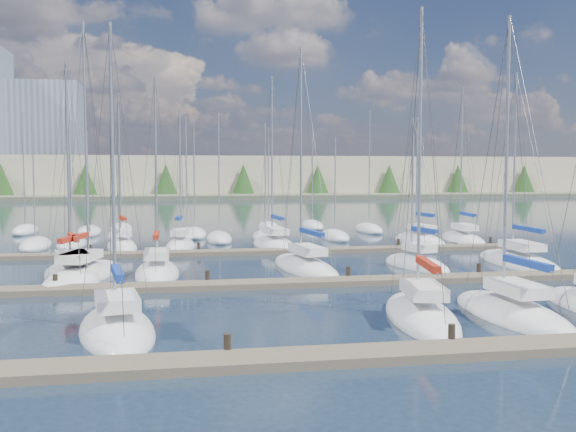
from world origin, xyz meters
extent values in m
plane|color=#213042|center=(0.00, 60.00, 0.00)|extent=(400.00, 400.00, 0.00)
cube|color=#6B5E4C|center=(0.00, 2.00, 0.15)|extent=(44.00, 1.80, 0.35)
cylinder|color=#2D261C|center=(-4.00, 2.90, 0.30)|extent=(0.26, 0.26, 1.10)
cylinder|color=#2D261C|center=(4.00, 2.90, 0.30)|extent=(0.26, 0.26, 1.10)
cube|color=#6B5E4C|center=(0.00, 16.00, 0.15)|extent=(44.00, 1.80, 0.35)
cylinder|color=#2D261C|center=(-12.00, 16.90, 0.30)|extent=(0.26, 0.26, 1.10)
cylinder|color=#2D261C|center=(-4.00, 16.90, 0.30)|extent=(0.26, 0.26, 1.10)
cylinder|color=#2D261C|center=(4.00, 16.90, 0.30)|extent=(0.26, 0.26, 1.10)
cylinder|color=#2D261C|center=(12.00, 16.90, 0.30)|extent=(0.26, 0.26, 1.10)
cube|color=#6B5E4C|center=(0.00, 30.00, 0.15)|extent=(44.00, 1.80, 0.35)
cylinder|color=#2D261C|center=(-12.00, 30.90, 0.30)|extent=(0.26, 0.26, 1.10)
cylinder|color=#2D261C|center=(-4.00, 30.90, 0.30)|extent=(0.26, 0.26, 1.10)
cylinder|color=#2D261C|center=(4.00, 30.90, 0.30)|extent=(0.26, 0.26, 1.10)
cylinder|color=#2D261C|center=(12.00, 30.90, 0.30)|extent=(0.26, 0.26, 1.10)
cylinder|color=#2D261C|center=(20.00, 30.90, 0.30)|extent=(0.26, 0.26, 1.10)
ellipsoid|color=white|center=(-11.77, 20.85, 0.05)|extent=(5.10, 8.56, 1.60)
cube|color=black|center=(-11.77, 20.85, 0.05)|extent=(2.57, 4.14, 0.12)
cube|color=silver|center=(-11.66, 20.46, 1.35)|extent=(2.38, 3.16, 0.50)
cylinder|color=#9EA0A5|center=(-11.94, 21.47, 6.92)|extent=(0.14, 0.14, 11.64)
cylinder|color=#9EA0A5|center=(-11.49, 19.84, 2.40)|extent=(1.00, 3.28, 0.10)
cube|color=maroon|center=(-11.49, 19.84, 2.52)|extent=(1.12, 3.07, 0.30)
ellipsoid|color=white|center=(8.57, 6.99, 0.05)|extent=(2.95, 8.71, 1.60)
cube|color=silver|center=(8.58, 6.55, 1.35)|extent=(1.59, 3.06, 0.50)
cylinder|color=#9EA0A5|center=(8.56, 7.68, 7.03)|extent=(0.14, 0.14, 11.86)
cylinder|color=#9EA0A5|center=(8.59, 5.86, 2.40)|extent=(0.17, 3.64, 0.10)
cube|color=navy|center=(8.59, 5.86, 2.52)|extent=(0.37, 3.35, 0.30)
ellipsoid|color=white|center=(-5.37, 34.66, 0.05)|extent=(3.07, 6.49, 1.60)
cube|color=silver|center=(-5.41, 34.35, 1.35)|extent=(1.52, 2.33, 0.50)
cylinder|color=#9EA0A5|center=(-5.30, 35.16, 6.20)|extent=(0.14, 0.14, 10.20)
cylinder|color=#9EA0A5|center=(-5.48, 33.86, 2.40)|extent=(0.44, 2.61, 0.10)
cube|color=navy|center=(-5.48, 33.86, 2.52)|extent=(0.61, 2.43, 0.30)
ellipsoid|color=white|center=(4.57, 7.25, 0.05)|extent=(4.05, 8.90, 1.60)
cube|color=maroon|center=(4.57, 7.25, 0.05)|extent=(2.05, 4.29, 0.12)
cube|color=silver|center=(4.50, 6.83, 1.35)|extent=(1.94, 3.20, 0.50)
cylinder|color=#9EA0A5|center=(4.68, 7.93, 7.16)|extent=(0.14, 0.14, 12.12)
cylinder|color=#9EA0A5|center=(4.38, 6.15, 2.40)|extent=(0.69, 3.57, 0.10)
cube|color=maroon|center=(4.38, 6.15, 2.52)|extent=(0.84, 3.32, 0.30)
ellipsoid|color=white|center=(17.08, 21.44, 0.05)|extent=(3.56, 10.15, 1.60)
cube|color=silver|center=(17.06, 20.94, 1.35)|extent=(1.86, 3.58, 0.50)
cylinder|color=#9EA0A5|center=(17.12, 22.24, 7.02)|extent=(0.14, 0.14, 11.84)
cylinder|color=#9EA0A5|center=(17.02, 20.14, 2.40)|extent=(0.29, 4.21, 0.10)
cube|color=navy|center=(17.02, 20.14, 2.52)|extent=(0.48, 3.88, 0.30)
ellipsoid|color=white|center=(-10.09, 35.53, 0.05)|extent=(3.63, 7.66, 1.60)
cube|color=black|center=(-10.09, 35.53, 0.05)|extent=(1.83, 3.69, 0.12)
cube|color=silver|center=(-10.02, 35.17, 1.35)|extent=(1.71, 2.77, 0.50)
cylinder|color=#9EA0A5|center=(-10.21, 36.11, 6.89)|extent=(0.14, 0.14, 11.58)
cylinder|color=#9EA0A5|center=(-9.90, 34.59, 2.40)|extent=(0.71, 3.05, 0.10)
cube|color=maroon|center=(-9.90, 34.59, 2.52)|extent=(0.85, 2.85, 0.30)
ellipsoid|color=white|center=(-11.08, 20.66, 0.05)|extent=(5.09, 10.24, 1.60)
cube|color=silver|center=(-11.20, 20.18, 1.35)|extent=(2.32, 3.72, 0.50)
cylinder|color=#9EA0A5|center=(-10.89, 21.42, 8.09)|extent=(0.14, 0.14, 13.97)
cylinder|color=#9EA0A5|center=(-11.39, 19.42, 2.40)|extent=(1.10, 4.04, 0.10)
cube|color=maroon|center=(-11.39, 19.42, 2.52)|extent=(1.21, 3.77, 0.30)
ellipsoid|color=white|center=(2.38, 34.48, 0.05)|extent=(3.71, 9.15, 1.60)
cube|color=maroon|center=(2.38, 34.48, 0.05)|extent=(1.90, 4.40, 0.12)
cube|color=silver|center=(2.42, 34.04, 1.35)|extent=(1.89, 3.25, 0.50)
cylinder|color=#9EA0A5|center=(2.32, 35.20, 7.65)|extent=(0.14, 0.14, 13.11)
cylinder|color=#9EA0A5|center=(2.48, 33.33, 2.40)|extent=(0.41, 3.75, 0.10)
cube|color=navy|center=(2.48, 33.33, 2.52)|extent=(0.59, 3.46, 0.30)
ellipsoid|color=white|center=(-7.97, 7.00, 0.05)|extent=(3.99, 7.93, 1.60)
cube|color=silver|center=(-7.91, 6.63, 1.35)|extent=(1.96, 2.87, 0.50)
cylinder|color=#9EA0A5|center=(-8.06, 7.60, 6.56)|extent=(0.14, 0.14, 10.91)
cylinder|color=#9EA0A5|center=(-7.81, 6.03, 2.40)|extent=(0.60, 3.16, 0.10)
cube|color=navy|center=(-7.81, 6.03, 2.52)|extent=(0.76, 2.94, 0.30)
ellipsoid|color=white|center=(9.82, 21.40, 0.05)|extent=(3.63, 7.03, 1.60)
cube|color=black|center=(9.82, 21.40, 0.05)|extent=(1.83, 3.39, 0.12)
cube|color=silver|center=(9.89, 21.07, 1.35)|extent=(1.70, 2.56, 0.50)
cylinder|color=#9EA0A5|center=(9.70, 21.92, 5.45)|extent=(0.14, 0.14, 8.70)
cylinder|color=#9EA0A5|center=(10.01, 20.55, 2.40)|extent=(0.72, 2.77, 0.10)
cube|color=navy|center=(10.01, 20.55, 2.52)|extent=(0.87, 2.59, 0.30)
ellipsoid|color=white|center=(-6.83, 20.98, 0.05)|extent=(2.64, 7.51, 1.60)
cube|color=maroon|center=(-6.83, 20.98, 0.05)|extent=(1.37, 3.60, 0.12)
cube|color=silver|center=(-6.83, 20.61, 1.35)|extent=(1.45, 2.63, 0.50)
cylinder|color=#9EA0A5|center=(-6.83, 21.58, 6.55)|extent=(0.14, 0.14, 10.90)
cylinder|color=#9EA0A5|center=(-6.83, 20.01, 2.40)|extent=(0.11, 3.15, 0.10)
cube|color=maroon|center=(-6.83, 20.01, 2.52)|extent=(0.31, 2.90, 0.30)
ellipsoid|color=white|center=(19.70, 35.50, 0.05)|extent=(3.48, 9.24, 1.60)
cube|color=black|center=(19.70, 35.50, 0.05)|extent=(1.77, 4.44, 0.12)
cube|color=silver|center=(19.66, 35.05, 1.35)|extent=(1.74, 3.28, 0.50)
cylinder|color=#9EA0A5|center=(19.77, 36.22, 7.50)|extent=(0.14, 0.14, 12.79)
cylinder|color=#9EA0A5|center=(19.59, 34.33, 2.40)|extent=(0.46, 3.78, 0.10)
cube|color=navy|center=(19.59, 34.33, 2.52)|extent=(0.63, 3.50, 0.30)
ellipsoid|color=white|center=(15.59, 35.50, 0.05)|extent=(3.55, 8.31, 1.60)
cube|color=silver|center=(15.63, 35.10, 1.35)|extent=(1.81, 2.96, 0.50)
cylinder|color=#9EA0A5|center=(15.54, 36.14, 6.07)|extent=(0.14, 0.14, 9.95)
cylinder|color=#9EA0A5|center=(15.68, 34.45, 2.40)|extent=(0.40, 3.39, 0.10)
cube|color=navy|center=(15.68, 34.45, 2.52)|extent=(0.57, 3.14, 0.30)
ellipsoid|color=white|center=(2.42, 21.64, 0.05)|extent=(4.02, 10.30, 1.60)
cube|color=maroon|center=(2.42, 21.64, 0.05)|extent=(2.04, 4.96, 0.12)
cube|color=silver|center=(2.48, 21.14, 1.35)|extent=(1.95, 3.68, 0.50)
cylinder|color=#9EA0A5|center=(2.31, 22.44, 7.67)|extent=(0.14, 0.14, 13.14)
cylinder|color=#9EA0A5|center=(2.59, 20.35, 2.40)|extent=(0.65, 4.19, 0.10)
cube|color=navy|center=(2.59, 20.35, 2.52)|extent=(0.81, 3.88, 0.30)
cylinder|color=#9EA0A5|center=(-20.75, 49.89, 6.50)|extent=(0.12, 0.12, 11.20)
ellipsoid|color=white|center=(-20.75, 49.89, 0.25)|extent=(2.20, 6.40, 1.40)
cylinder|color=#9EA0A5|center=(-3.94, 43.45, 5.97)|extent=(0.12, 0.12, 10.14)
ellipsoid|color=white|center=(-3.94, 43.45, 0.25)|extent=(2.20, 6.40, 1.40)
cylinder|color=#9EA0A5|center=(-4.68, 43.24, 6.14)|extent=(0.12, 0.12, 10.49)
ellipsoid|color=white|center=(-4.68, 43.24, 0.25)|extent=(2.20, 6.40, 1.40)
cylinder|color=#9EA0A5|center=(9.07, 50.53, 5.93)|extent=(0.12, 0.12, 10.06)
ellipsoid|color=white|center=(9.07, 50.53, 0.25)|extent=(2.20, 6.40, 1.40)
cylinder|color=#9EA0A5|center=(-14.23, 47.33, 5.60)|extent=(0.12, 0.12, 9.39)
ellipsoid|color=white|center=(-14.23, 47.33, 0.25)|extent=(2.20, 6.40, 1.40)
cylinder|color=#9EA0A5|center=(-16.97, 36.19, 5.83)|extent=(0.12, 0.12, 9.85)
ellipsoid|color=white|center=(-16.97, 36.19, 0.25)|extent=(2.20, 6.40, 1.40)
cylinder|color=#9EA0A5|center=(-14.23, 36.83, 5.55)|extent=(0.12, 0.12, 9.30)
ellipsoid|color=white|center=(-14.23, 36.83, 0.25)|extent=(2.20, 6.40, 1.40)
cylinder|color=#9EA0A5|center=(13.97, 45.41, 6.74)|extent=(0.12, 0.12, 11.68)
ellipsoid|color=white|center=(13.97, 45.41, 0.25)|extent=(2.20, 6.40, 1.40)
cylinder|color=#9EA0A5|center=(2.31, 39.32, 5.78)|extent=(0.12, 0.12, 9.76)
ellipsoid|color=white|center=(2.31, 39.32, 0.25)|extent=(2.20, 6.40, 1.40)
cylinder|color=#9EA0A5|center=(-11.34, 49.91, 6.87)|extent=(0.12, 0.12, 11.95)
ellipsoid|color=white|center=(-11.34, 49.91, 0.25)|extent=(2.20, 6.40, 1.40)
cylinder|color=#9EA0A5|center=(8.76, 39.06, 5.13)|extent=(0.12, 0.12, 8.46)
ellipsoid|color=white|center=(8.76, 39.06, 0.25)|extent=(2.20, 6.40, 1.40)
cylinder|color=#9EA0A5|center=(-10.91, 43.47, 4.96)|extent=(0.12, 0.12, 8.12)
ellipsoid|color=white|center=(-10.91, 43.47, 0.25)|extent=(2.20, 6.40, 1.40)
cylinder|color=#9EA0A5|center=(4.00, 49.08, 5.90)|extent=(0.12, 0.12, 10.00)
ellipsoid|color=white|center=(4.00, 49.08, 0.25)|extent=(2.20, 6.40, 1.40)
cylinder|color=#9EA0A5|center=(-1.89, 38.97, 6.17)|extent=(0.12, 0.12, 10.54)
ellipsoid|color=white|center=(-1.89, 38.97, 0.25)|extent=(2.20, 6.40, 1.40)
cube|color=#666B51|center=(0.00, 150.00, 0.50)|extent=(400.00, 60.00, 1.00)
cube|color=beige|center=(10.00, 140.00, 5.00)|extent=(200.00, 12.00, 10.00)
cube|color=slate|center=(-40.00, 165.00, 15.00)|extent=(18.00, 15.00, 30.00)
cone|color=#284C1E|center=(-44.00, 133.00, 4.00)|extent=(6.00, 6.00, 8.00)
cone|color=#284C1E|center=(-26.00, 133.00, 4.00)|extent=(6.00, 6.00, 8.00)
cone|color=#284C1E|center=(-8.00, 133.00, 4.00)|extent=(6.00, 6.00, 8.00)
cone|color=#284C1E|center=(10.00, 133.00, 4.00)|extent=(6.00, 6.00, 8.00)
cone|color=#284C1E|center=(28.00, 133.00, 4.00)|extent=(6.00, 6.00, 8.00)
cone|color=#284C1E|center=(46.00, 133.00, 4.00)|extent=(6.00, 6.00, 8.00)
cone|color=#284C1E|center=(64.00, 133.00, 4.00)|extent=(6.00, 6.00, 8.00)
cone|color=#284C1E|center=(82.00, 133.00, 4.00)|extent=(6.00, 6.00, 8.00)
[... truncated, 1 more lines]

